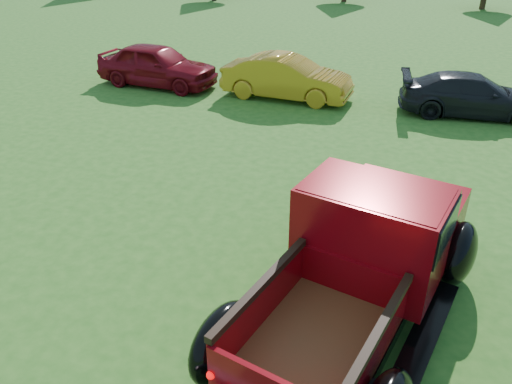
# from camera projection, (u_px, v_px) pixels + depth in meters

# --- Properties ---
(ground) EXTENTS (120.00, 120.00, 0.00)m
(ground) POSITION_uv_depth(u_px,v_px,m) (285.00, 262.00, 8.27)
(ground) COLOR #295C1A
(ground) RESTS_ON ground
(pickup_truck) EXTENTS (3.60, 5.59, 1.95)m
(pickup_truck) POSITION_uv_depth(u_px,v_px,m) (368.00, 254.00, 6.89)
(pickup_truck) COLOR black
(pickup_truck) RESTS_ON ground
(show_car_red) EXTENTS (4.31, 2.16, 1.41)m
(show_car_red) POSITION_uv_depth(u_px,v_px,m) (157.00, 65.00, 16.86)
(show_car_red) COLOR maroon
(show_car_red) RESTS_ON ground
(show_car_yellow) EXTENTS (4.17, 1.81, 1.33)m
(show_car_yellow) POSITION_uv_depth(u_px,v_px,m) (287.00, 77.00, 15.64)
(show_car_yellow) COLOR #C28819
(show_car_yellow) RESTS_ON ground
(show_car_grey) EXTENTS (4.15, 1.95, 1.17)m
(show_car_grey) POSITION_uv_depth(u_px,v_px,m) (472.00, 95.00, 14.33)
(show_car_grey) COLOR black
(show_car_grey) RESTS_ON ground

